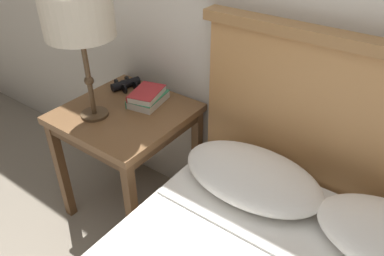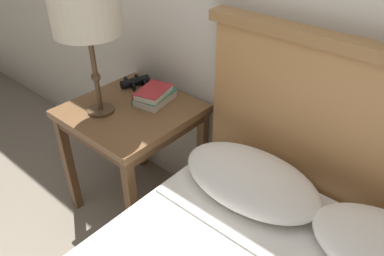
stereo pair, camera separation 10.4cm
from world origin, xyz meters
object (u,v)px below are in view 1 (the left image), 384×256
object	(u,v)px
table_lamp	(78,17)
book_on_nightstand	(148,99)
binoculars_pair	(126,84)
nightstand	(126,125)
book_stacked_on_top	(146,93)

from	to	relation	value
table_lamp	book_on_nightstand	xyz separation A→B (m)	(0.13, 0.24, -0.45)
binoculars_pair	book_on_nightstand	bearing A→B (deg)	-13.93
book_on_nightstand	nightstand	bearing A→B (deg)	-108.25
nightstand	book_stacked_on_top	size ratio (longest dim) A/B	3.01
table_lamp	book_on_nightstand	bearing A→B (deg)	62.56
table_lamp	book_stacked_on_top	bearing A→B (deg)	61.71
nightstand	table_lamp	xyz separation A→B (m)	(-0.08, -0.12, 0.56)
nightstand	book_stacked_on_top	xyz separation A→B (m)	(0.04, 0.12, 0.14)
binoculars_pair	book_stacked_on_top	bearing A→B (deg)	-16.06
binoculars_pair	table_lamp	bearing A→B (deg)	-75.10
book_stacked_on_top	nightstand	bearing A→B (deg)	-109.50
nightstand	book_stacked_on_top	distance (m)	0.19
nightstand	book_on_nightstand	xyz separation A→B (m)	(0.04, 0.13, 0.11)
nightstand	binoculars_pair	size ratio (longest dim) A/B	3.91
table_lamp	binoculars_pair	bearing A→B (deg)	104.90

